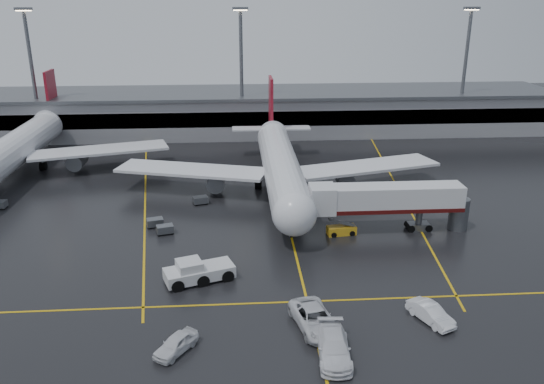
{
  "coord_description": "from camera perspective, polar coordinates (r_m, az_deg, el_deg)",
  "views": [
    {
      "loc": [
        -6.5,
        -67.44,
        27.63
      ],
      "look_at": [
        -2.0,
        -2.0,
        4.0
      ],
      "focal_mm": 36.24,
      "sensor_mm": 36.0,
      "label": 1
    }
  ],
  "objects": [
    {
      "name": "baggage_cart_c",
      "position": [
        77.29,
        -7.44,
        -0.81
      ],
      "size": [
        2.3,
        1.83,
        1.12
      ],
      "color": "#595B60",
      "rests_on": "ground"
    },
    {
      "name": "service_van_d",
      "position": [
        47.18,
        -9.95,
        -15.27
      ],
      "size": [
        3.95,
        4.57,
        1.49
      ],
      "primitive_type": "imported",
      "rotation": [
        0.0,
        0.0,
        -0.62
      ],
      "color": "silver",
      "rests_on": "ground"
    },
    {
      "name": "light_mast_left",
      "position": [
        116.76,
        -23.68,
        11.73
      ],
      "size": [
        3.0,
        1.2,
        25.45
      ],
      "color": "#595B60",
      "rests_on": "ground"
    },
    {
      "name": "main_airliner",
      "position": [
        80.88,
        0.85,
        2.98
      ],
      "size": [
        48.8,
        45.6,
        14.1
      ],
      "color": "silver",
      "rests_on": "ground"
    },
    {
      "name": "service_van_a",
      "position": [
        49.38,
        4.47,
        -13.0
      ],
      "size": [
        4.47,
        7.17,
        1.85
      ],
      "primitive_type": "imported",
      "rotation": [
        0.0,
        0.0,
        0.22
      ],
      "color": "silver",
      "rests_on": "ground"
    },
    {
      "name": "jet_bridge",
      "position": [
        68.37,
        11.91,
        -0.92
      ],
      "size": [
        19.9,
        3.4,
        6.05
      ],
      "color": "silver",
      "rests_on": "ground"
    },
    {
      "name": "belt_loader",
      "position": [
        67.68,
        7.22,
        -3.95
      ],
      "size": [
        3.64,
        2.01,
        2.21
      ],
      "color": "gold",
      "rests_on": "ground"
    },
    {
      "name": "apron_line_stop",
      "position": [
        53.57,
        3.67,
        -11.27
      ],
      "size": [
        60.0,
        0.25,
        0.02
      ],
      "primitive_type": "cube",
      "color": "gold",
      "rests_on": "ground"
    },
    {
      "name": "baggage_cart_a",
      "position": [
        68.5,
        -11.06,
        -3.8
      ],
      "size": [
        2.28,
        1.8,
        1.12
      ],
      "color": "#595B60",
      "rests_on": "ground"
    },
    {
      "name": "terminal",
      "position": [
        117.88,
        -0.7,
        8.41
      ],
      "size": [
        122.0,
        19.0,
        8.6
      ],
      "color": "gray",
      "rests_on": "ground"
    },
    {
      "name": "service_van_c",
      "position": [
        52.18,
        16.15,
        -12.01
      ],
      "size": [
        3.55,
        5.1,
        1.59
      ],
      "primitive_type": "imported",
      "rotation": [
        0.0,
        0.0,
        0.43
      ],
      "color": "white",
      "rests_on": "ground"
    },
    {
      "name": "light_mast_mid",
      "position": [
        110.24,
        -3.21,
        12.93
      ],
      "size": [
        3.0,
        1.2,
        25.45
      ],
      "color": "#595B60",
      "rests_on": "ground"
    },
    {
      "name": "second_airliner",
      "position": [
        98.77,
        -24.94,
        4.23
      ],
      "size": [
        48.8,
        45.6,
        14.1
      ],
      "color": "silver",
      "rests_on": "ground"
    },
    {
      "name": "baggage_cart_b",
      "position": [
        70.76,
        -12.05,
        -3.09
      ],
      "size": [
        2.28,
        1.79,
        1.12
      ],
      "color": "#595B60",
      "rests_on": "ground"
    },
    {
      "name": "ground",
      "position": [
        73.17,
        1.46,
        -2.38
      ],
      "size": [
        220.0,
        220.0,
        0.0
      ],
      "primitive_type": "plane",
      "color": "black",
      "rests_on": "ground"
    },
    {
      "name": "pushback_tractor",
      "position": [
        57.0,
        -7.76,
        -8.25
      ],
      "size": [
        7.53,
        4.97,
        2.5
      ],
      "color": "silver",
      "rests_on": "ground"
    },
    {
      "name": "service_van_b",
      "position": [
        46.11,
        6.42,
        -15.74
      ],
      "size": [
        2.99,
        6.49,
        1.84
      ],
      "primitive_type": "imported",
      "rotation": [
        0.0,
        0.0,
        -0.07
      ],
      "color": "white",
      "rests_on": "ground"
    },
    {
      "name": "apron_line_centre",
      "position": [
        73.17,
        1.46,
        -2.37
      ],
      "size": [
        0.25,
        90.0,
        0.02
      ],
      "primitive_type": "cube",
      "color": "gold",
      "rests_on": "ground"
    },
    {
      "name": "light_mast_right",
      "position": [
        119.63,
        19.44,
        12.41
      ],
      "size": [
        3.0,
        1.2,
        25.45
      ],
      "color": "#595B60",
      "rests_on": "ground"
    },
    {
      "name": "apron_line_right",
      "position": [
        85.79,
        12.88,
        0.51
      ],
      "size": [
        7.57,
        69.64,
        0.02
      ],
      "primitive_type": "cube",
      "rotation": [
        0.0,
        0.0,
        -0.1
      ],
      "color": "gold",
      "rests_on": "ground"
    },
    {
      "name": "apron_line_left",
      "position": [
        83.32,
        -13.03,
        -0.08
      ],
      "size": [
        9.99,
        69.35,
        0.02
      ],
      "primitive_type": "cube",
      "rotation": [
        0.0,
        0.0,
        0.14
      ],
      "color": "gold",
      "rests_on": "ground"
    }
  ]
}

